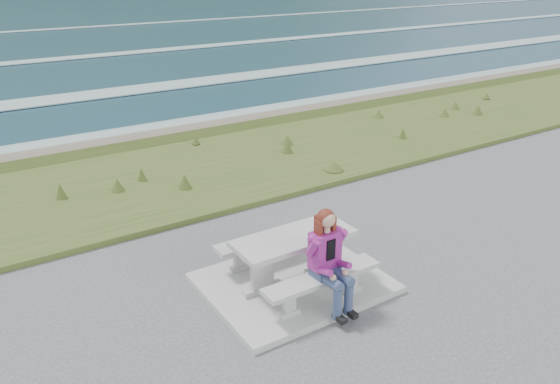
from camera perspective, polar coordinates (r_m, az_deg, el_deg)
The scene contains 8 objects.
concrete_slab at distance 8.32m, azimuth 1.40°, elevation -9.47°, with size 2.60×2.10×0.10m, color #A5A6A0.
picnic_table at distance 7.99m, azimuth 1.45°, elevation -5.65°, with size 1.80×0.75×0.75m.
bench_landward at distance 7.63m, azimuth 4.41°, elevation -9.32°, with size 1.80×0.35×0.45m.
bench_seaward at distance 8.62m, azimuth -1.18°, elevation -5.12°, with size 1.80×0.35×0.45m.
grass_verge at distance 12.35m, azimuth -11.66°, elevation 1.14°, with size 160.00×4.50×0.22m, color #344D1C.
shore_drop at distance 14.95m, azimuth -15.81°, elevation 4.64°, with size 160.00×0.80×2.20m, color #645D4B.
ocean at distance 31.75m, azimuth -25.20°, elevation 9.64°, with size 1600.00×1600.00×0.09m.
seated_woman at distance 7.47m, azimuth 5.39°, elevation -8.53°, with size 0.42×0.72×1.43m.
Camera 1 is at (-3.94, -5.78, 4.54)m, focal length 35.00 mm.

